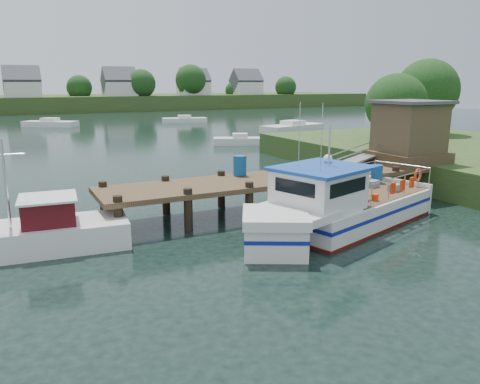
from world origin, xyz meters
name	(u,v)px	position (x,y,z in m)	size (l,w,h in m)	color
ground_plane	(245,213)	(0.00, 0.00, 0.00)	(160.00, 160.00, 0.00)	black
far_shore	(51,100)	(0.01, 82.37, 2.10)	(140.00, 42.55, 9.22)	#354E20
dock	(369,150)	(6.51, 0.01, 2.24)	(16.60, 3.00, 4.78)	#4F3C25
lobster_boat	(337,208)	(1.89, -3.65, 0.85)	(9.64, 5.16, 4.69)	silver
work_boat	(25,235)	(-8.42, -0.99, 0.58)	(6.97, 2.66, 3.65)	silver
moored_far	(185,120)	(13.65, 44.65, 0.38)	(6.31, 3.39, 1.02)	silver
moored_b	(240,141)	(9.69, 19.78, 0.38)	(4.83, 3.32, 1.02)	silver
moored_c	(293,128)	(20.12, 27.39, 0.46)	(8.36, 4.71, 1.25)	silver
moored_d	(50,124)	(-3.48, 45.99, 0.41)	(6.64, 5.58, 1.11)	silver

